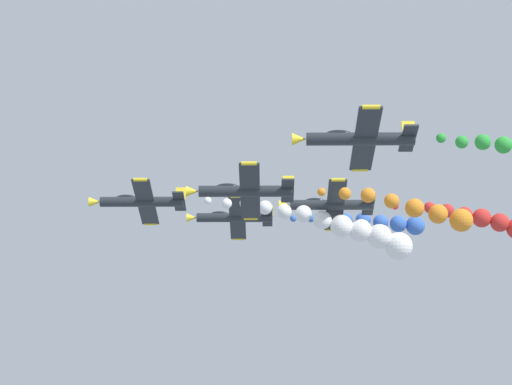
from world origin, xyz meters
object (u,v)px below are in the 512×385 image
Objects in this scene: airplane_right_inner at (233,217)px; airplane_right_outer at (358,139)px; airplane_left_outer at (330,205)px; airplane_left_inner at (244,191)px; airplane_lead at (141,202)px.

airplane_right_inner is 1.00× the size of airplane_right_outer.
airplane_right_outer reaches higher than airplane_left_outer.
airplane_right_outer is at bearing -137.64° from airplane_left_inner.
airplane_right_outer is (-21.48, -0.82, 2.70)m from airplane_left_outer.
airplane_left_outer reaches higher than airplane_right_inner.
airplane_right_outer reaches higher than airplane_lead.
airplane_lead is 29.82m from airplane_right_outer.
airplane_lead reaches higher than airplane_left_inner.
airplane_left_outer is 1.00× the size of airplane_right_outer.
airplane_right_inner is at bearing 20.35° from airplane_right_outer.
airplane_left_inner is at bearing -131.28° from airplane_lead.
airplane_right_outer is (-20.79, -21.24, 2.41)m from airplane_lead.
airplane_right_outer is (-31.68, -11.75, 2.86)m from airplane_right_inner.
airplane_right_outer reaches higher than airplane_right_inner.
airplane_lead is 20.43m from airplane_left_outer.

